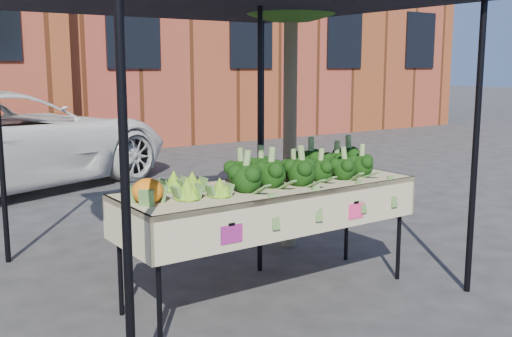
{
  "coord_description": "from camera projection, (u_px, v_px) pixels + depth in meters",
  "views": [
    {
      "loc": [
        -2.73,
        -3.66,
        1.81
      ],
      "look_at": [
        -0.04,
        0.24,
        1.0
      ],
      "focal_mm": 42.35,
      "sensor_mm": 36.0,
      "label": 1
    }
  ],
  "objects": [
    {
      "name": "table",
      "position": [
        270.0,
        241.0,
        4.74
      ],
      "size": [
        2.4,
        0.81,
        0.9
      ],
      "color": "beige",
      "rests_on": "ground"
    },
    {
      "name": "cauliflower_pair",
      "position": [
        148.0,
        190.0,
        4.02
      ],
      "size": [
        0.21,
        0.21,
        0.19
      ],
      "primitive_type": "ellipsoid",
      "color": "orange",
      "rests_on": "table"
    },
    {
      "name": "romanesco_cluster",
      "position": [
        192.0,
        180.0,
        4.3
      ],
      "size": [
        0.44,
        0.58,
        0.21
      ],
      "primitive_type": "ellipsoid",
      "color": "#77BB25",
      "rests_on": "table"
    },
    {
      "name": "street_tree",
      "position": [
        291.0,
        51.0,
        5.84
      ],
      "size": [
        1.98,
        1.98,
        3.89
      ],
      "primitive_type": null,
      "color": "#1E4C14",
      "rests_on": "ground"
    },
    {
      "name": "broccoli_heap",
      "position": [
        302.0,
        163.0,
        4.84
      ],
      "size": [
        1.48,
        0.58,
        0.27
      ],
      "primitive_type": "ellipsoid",
      "color": "black",
      "rests_on": "table"
    },
    {
      "name": "ground",
      "position": [
        277.0,
        296.0,
        4.81
      ],
      "size": [
        90.0,
        90.0,
        0.0
      ],
      "primitive_type": "plane",
      "color": "#29292B"
    },
    {
      "name": "canopy",
      "position": [
        220.0,
        119.0,
        5.04
      ],
      "size": [
        3.16,
        3.16,
        2.74
      ],
      "primitive_type": null,
      "color": "black",
      "rests_on": "ground"
    }
  ]
}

